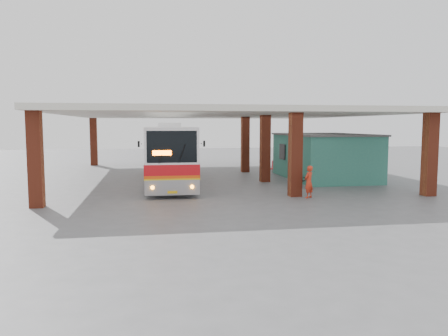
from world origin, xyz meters
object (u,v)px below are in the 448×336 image
red_chair (272,167)px  motorcycle (305,179)px  coach_bus (169,153)px  pedestrian (309,182)px

red_chair → motorcycle: bearing=-92.0°
motorcycle → red_chair: bearing=-18.7°
coach_bus → red_chair: coach_bus is taller
motorcycle → red_chair: size_ratio=2.05×
motorcycle → pedestrian: (-1.19, -3.82, 0.35)m
motorcycle → pedestrian: size_ratio=1.09×
red_chair → coach_bus: bearing=-147.4°
coach_bus → motorcycle: coach_bus is taller
coach_bus → red_chair: bearing=33.1°
motorcycle → pedestrian: bearing=146.6°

